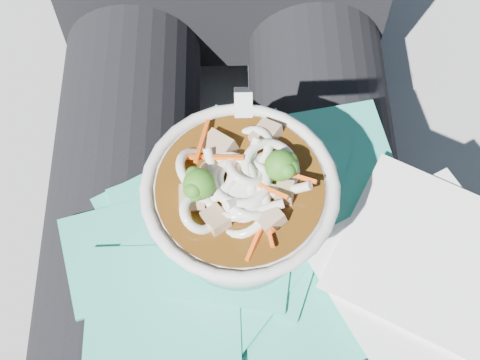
{
  "coord_description": "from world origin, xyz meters",
  "views": [
    {
      "loc": [
        0.01,
        -0.24,
        1.07
      ],
      "look_at": [
        0.01,
        -0.02,
        0.67
      ],
      "focal_mm": 50.0,
      "sensor_mm": 36.0,
      "label": 1
    }
  ],
  "objects_px": {
    "stone_ledge": "(229,221)",
    "plastic_bag": "(238,244)",
    "person_body": "(225,141)",
    "lap": "(226,244)",
    "udon_bowl": "(240,203)"
  },
  "relations": [
    {
      "from": "stone_ledge",
      "to": "person_body",
      "type": "bearing_deg",
      "value": -90.0
    },
    {
      "from": "lap",
      "to": "udon_bowl",
      "type": "xyz_separation_m",
      "value": [
        0.01,
        -0.02,
        0.14
      ]
    },
    {
      "from": "udon_bowl",
      "to": "lap",
      "type": "bearing_deg",
      "value": 117.78
    },
    {
      "from": "lap",
      "to": "udon_bowl",
      "type": "distance_m",
      "value": 0.14
    },
    {
      "from": "stone_ledge",
      "to": "plastic_bag",
      "type": "relative_size",
      "value": 3.33
    },
    {
      "from": "person_body",
      "to": "plastic_bag",
      "type": "bearing_deg",
      "value": -84.94
    },
    {
      "from": "lap",
      "to": "person_body",
      "type": "height_order",
      "value": "person_body"
    },
    {
      "from": "person_body",
      "to": "udon_bowl",
      "type": "height_order",
      "value": "person_body"
    },
    {
      "from": "udon_bowl",
      "to": "person_body",
      "type": "bearing_deg",
      "value": 96.2
    },
    {
      "from": "udon_bowl",
      "to": "plastic_bag",
      "type": "bearing_deg",
      "value": -101.57
    },
    {
      "from": "udon_bowl",
      "to": "stone_ledge",
      "type": "bearing_deg",
      "value": 94.15
    },
    {
      "from": "stone_ledge",
      "to": "udon_bowl",
      "type": "bearing_deg",
      "value": -85.85
    },
    {
      "from": "plastic_bag",
      "to": "stone_ledge",
      "type": "bearing_deg",
      "value": 93.46
    },
    {
      "from": "stone_ledge",
      "to": "person_body",
      "type": "xyz_separation_m",
      "value": [
        -0.0,
        -0.06,
        0.32
      ]
    },
    {
      "from": "person_body",
      "to": "lap",
      "type": "bearing_deg",
      "value": -90.0
    }
  ]
}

